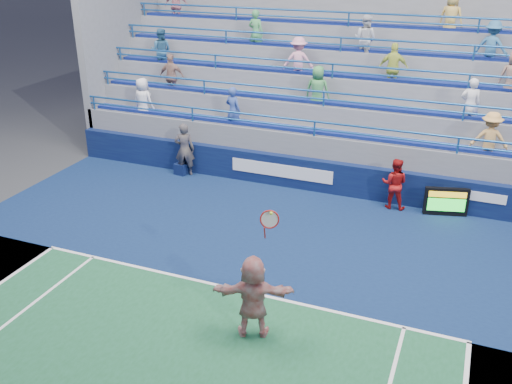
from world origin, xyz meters
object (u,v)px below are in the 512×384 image
at_px(tennis_player, 253,297).
at_px(line_judge, 185,149).
at_px(serve_speed_board, 446,202).
at_px(ball_girl, 394,184).
at_px(judge_chair, 182,168).

bearing_deg(tennis_player, line_judge, 126.98).
relative_size(serve_speed_board, tennis_player, 0.43).
distance_m(serve_speed_board, ball_girl, 1.63).
distance_m(judge_chair, tennis_player, 9.53).
height_order(serve_speed_board, line_judge, line_judge).
distance_m(line_judge, ball_girl, 7.40).
bearing_deg(tennis_player, ball_girl, 76.94).
xyz_separation_m(serve_speed_board, judge_chair, (-9.15, -0.01, -0.22)).
distance_m(judge_chair, ball_girl, 7.58).
distance_m(serve_speed_board, judge_chair, 9.15).
height_order(judge_chair, ball_girl, ball_girl).
bearing_deg(ball_girl, judge_chair, -1.90).
bearing_deg(serve_speed_board, ball_girl, -178.35).
bearing_deg(line_judge, ball_girl, 160.44).
relative_size(tennis_player, ball_girl, 1.83).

